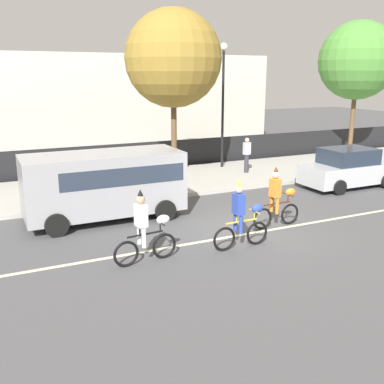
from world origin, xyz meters
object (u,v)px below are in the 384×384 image
(parade_cyclist_zebra, at_px, (146,231))
(street_lamp_post, at_px, (223,87))
(parked_van_grey, at_px, (106,181))
(parked_car_silver, at_px, (348,169))
(pedestrian_onlooker, at_px, (247,154))
(parade_cyclist_cobalt, at_px, (242,218))
(parade_cyclist_orange, at_px, (278,200))

(parade_cyclist_zebra, relative_size, street_lamp_post, 0.33)
(parade_cyclist_zebra, height_order, parked_van_grey, parked_van_grey)
(parked_car_silver, xyz_separation_m, pedestrian_onlooker, (-2.70, 3.67, 0.23))
(parade_cyclist_cobalt, xyz_separation_m, street_lamp_post, (4.53, 9.29, 3.15))
(parade_cyclist_zebra, distance_m, pedestrian_onlooker, 10.67)
(parked_van_grey, relative_size, street_lamp_post, 0.85)
(parked_car_silver, bearing_deg, street_lamp_post, 120.27)
(parade_cyclist_cobalt, height_order, parked_van_grey, parked_van_grey)
(parade_cyclist_zebra, height_order, parade_cyclist_cobalt, same)
(parade_cyclist_zebra, relative_size, parked_car_silver, 0.47)
(parade_cyclist_cobalt, bearing_deg, parked_van_grey, 123.19)
(pedestrian_onlooker, bearing_deg, parked_van_grey, -154.49)
(parade_cyclist_orange, distance_m, pedestrian_onlooker, 7.27)
(parade_cyclist_orange, height_order, pedestrian_onlooker, parade_cyclist_orange)
(parked_van_grey, height_order, parked_car_silver, parked_van_grey)
(parade_cyclist_zebra, xyz_separation_m, pedestrian_onlooker, (7.61, 7.48, 0.17))
(street_lamp_post, bearing_deg, parked_van_grey, -143.79)
(parked_car_silver, bearing_deg, pedestrian_onlooker, 126.36)
(parked_van_grey, xyz_separation_m, parked_car_silver, (10.27, -0.06, -0.50))
(parked_car_silver, bearing_deg, parked_van_grey, 179.68)
(parade_cyclist_zebra, distance_m, parked_van_grey, 3.90)
(parade_cyclist_zebra, xyz_separation_m, parked_car_silver, (10.31, 3.81, -0.06))
(street_lamp_post, bearing_deg, parade_cyclist_orange, -107.60)
(parade_cyclist_orange, bearing_deg, parade_cyclist_cobalt, -151.52)
(parade_cyclist_cobalt, height_order, parade_cyclist_orange, same)
(parade_cyclist_orange, xyz_separation_m, parked_car_silver, (5.72, 2.95, -0.06))
(parade_cyclist_cobalt, relative_size, street_lamp_post, 0.33)
(street_lamp_post, height_order, pedestrian_onlooker, street_lamp_post)
(parade_cyclist_cobalt, xyz_separation_m, parked_van_grey, (-2.64, 4.04, 0.44))
(parade_cyclist_cobalt, distance_m, parade_cyclist_orange, 2.17)
(parade_cyclist_orange, relative_size, parked_van_grey, 0.38)
(parked_van_grey, bearing_deg, parked_car_silver, -0.32)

